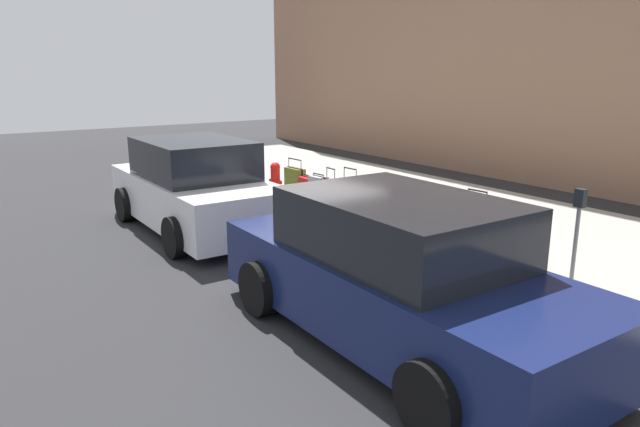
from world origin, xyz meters
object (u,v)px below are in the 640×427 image
at_px(suitcase_silver_8, 319,194).
at_px(parked_car_white_1, 195,188).
at_px(parked_car_navy_0, 398,275).
at_px(suitcase_silver_1, 453,233).
at_px(suitcase_maroon_7, 331,198).
at_px(suitcase_olive_3, 403,224).
at_px(suitcase_navy_6, 350,202).
at_px(parking_meter, 577,225).
at_px(suitcase_red_9, 308,192).
at_px(fire_hydrant, 275,179).
at_px(suitcase_red_2, 423,226).
at_px(suitcase_olive_10, 295,185).
at_px(suitcase_maroon_0, 474,240).
at_px(suitcase_black_5, 362,212).
at_px(suitcase_teal_4, 380,213).
at_px(bollard_post, 258,175).

distance_m(suitcase_silver_8, parked_car_white_1, 2.32).
bearing_deg(parked_car_navy_0, suitcase_silver_8, -25.48).
height_order(suitcase_silver_1, suitcase_maroon_7, suitcase_maroon_7).
bearing_deg(parked_car_white_1, suitcase_olive_3, -142.23).
distance_m(suitcase_navy_6, parking_meter, 4.22).
xyz_separation_m(suitcase_red_9, fire_hydrant, (1.20, 0.03, 0.09)).
xyz_separation_m(suitcase_red_2, suitcase_olive_3, (0.52, -0.07, -0.09)).
height_order(suitcase_silver_1, suitcase_olive_10, suitcase_olive_10).
bearing_deg(suitcase_silver_1, suitcase_navy_6, -0.10).
bearing_deg(suitcase_navy_6, parking_meter, -177.08).
distance_m(suitcase_navy_6, suitcase_maroon_7, 0.47).
distance_m(suitcase_silver_1, suitcase_olive_10, 4.30).
xyz_separation_m(suitcase_navy_6, parked_car_white_1, (1.50, 2.28, 0.26)).
distance_m(suitcase_maroon_0, parked_car_white_1, 4.93).
xyz_separation_m(suitcase_navy_6, parked_car_navy_0, (-3.77, 2.28, 0.24)).
bearing_deg(fire_hydrant, parked_car_navy_0, 160.45).
bearing_deg(suitcase_maroon_0, suitcase_olive_10, -1.56).
xyz_separation_m(suitcase_red_2, suitcase_silver_8, (2.83, -0.04, -0.01)).
relative_size(suitcase_silver_1, suitcase_black_5, 1.27).
height_order(suitcase_maroon_7, suitcase_red_9, suitcase_maroon_7).
distance_m(suitcase_navy_6, suitcase_silver_8, 0.90).
height_order(suitcase_olive_10, fire_hydrant, suitcase_olive_10).
relative_size(suitcase_teal_4, parked_car_navy_0, 0.21).
bearing_deg(suitcase_navy_6, parked_car_white_1, 56.71).
bearing_deg(parked_car_white_1, suitcase_red_9, -93.77).
bearing_deg(suitcase_silver_8, parked_car_navy_0, 154.52).
relative_size(suitcase_red_9, suitcase_olive_10, 0.72).
bearing_deg(suitcase_navy_6, suitcase_teal_4, 175.54).
xyz_separation_m(suitcase_silver_8, bollard_post, (2.14, 0.13, 0.07)).
xyz_separation_m(suitcase_olive_3, suitcase_olive_10, (3.27, -0.05, 0.09)).
distance_m(suitcase_olive_3, suitcase_olive_10, 3.27).
height_order(fire_hydrant, parked_car_navy_0, parked_car_navy_0).
distance_m(suitcase_maroon_7, bollard_post, 2.58).
distance_m(suitcase_olive_3, fire_hydrant, 3.96).
height_order(suitcase_silver_1, parking_meter, parking_meter).
xyz_separation_m(suitcase_teal_4, bollard_post, (3.96, 0.11, 0.06)).
relative_size(suitcase_silver_8, parked_car_navy_0, 0.16).
height_order(suitcase_silver_1, parked_car_white_1, parked_car_white_1).
relative_size(suitcase_maroon_0, bollard_post, 1.33).
height_order(suitcase_maroon_7, parking_meter, parking_meter).
relative_size(suitcase_black_5, suitcase_silver_8, 0.83).
bearing_deg(suitcase_teal_4, suitcase_maroon_0, 178.94).
bearing_deg(suitcase_red_2, parked_car_navy_0, 130.10).
bearing_deg(suitcase_maroon_0, suitcase_maroon_7, -0.29).
height_order(suitcase_navy_6, suitcase_red_9, suitcase_navy_6).
height_order(suitcase_red_9, fire_hydrant, fire_hydrant).
relative_size(suitcase_maroon_7, parked_car_white_1, 0.22).
relative_size(suitcase_silver_1, parking_meter, 0.61).
xyz_separation_m(suitcase_red_2, parked_car_navy_0, (-1.84, 2.18, 0.24)).
distance_m(suitcase_olive_3, parking_meter, 2.85).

